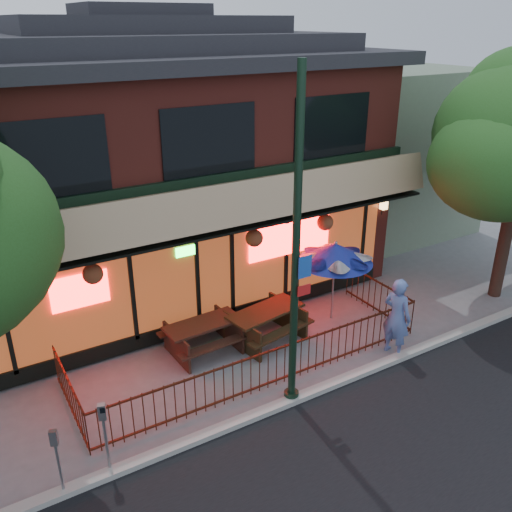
{
  "coord_description": "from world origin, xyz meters",
  "views": [
    {
      "loc": [
        -5.57,
        -8.18,
        7.57
      ],
      "look_at": [
        0.55,
        2.0,
        2.38
      ],
      "focal_mm": 38.0,
      "sensor_mm": 36.0,
      "label": 1
    }
  ],
  "objects_px": {
    "parking_meter_near": "(104,427)",
    "patio_umbrella": "(335,253)",
    "picnic_table_left": "(203,333)",
    "picnic_table_right": "(266,320)",
    "parking_meter_far": "(56,452)",
    "street_light": "(296,268)",
    "pedestrian": "(397,317)"
  },
  "relations": [
    {
      "from": "parking_meter_far",
      "to": "picnic_table_left",
      "type": "bearing_deg",
      "value": 34.24
    },
    {
      "from": "parking_meter_near",
      "to": "patio_umbrella",
      "type": "bearing_deg",
      "value": 18.56
    },
    {
      "from": "picnic_table_left",
      "to": "parking_meter_far",
      "type": "relative_size",
      "value": 1.4
    },
    {
      "from": "street_light",
      "to": "parking_meter_near",
      "type": "relative_size",
      "value": 4.6
    },
    {
      "from": "street_light",
      "to": "picnic_table_left",
      "type": "relative_size",
      "value": 3.59
    },
    {
      "from": "patio_umbrella",
      "to": "pedestrian",
      "type": "bearing_deg",
      "value": -83.29
    },
    {
      "from": "picnic_table_left",
      "to": "patio_umbrella",
      "type": "relative_size",
      "value": 0.85
    },
    {
      "from": "picnic_table_left",
      "to": "picnic_table_right",
      "type": "relative_size",
      "value": 0.88
    },
    {
      "from": "street_light",
      "to": "picnic_table_left",
      "type": "distance_m",
      "value": 3.83
    },
    {
      "from": "street_light",
      "to": "picnic_table_left",
      "type": "xyz_separation_m",
      "value": [
        -0.8,
        2.67,
        -2.62
      ]
    },
    {
      "from": "street_light",
      "to": "picnic_table_left",
      "type": "height_order",
      "value": "street_light"
    },
    {
      "from": "street_light",
      "to": "patio_umbrella",
      "type": "xyz_separation_m",
      "value": [
        2.93,
        2.33,
        -1.19
      ]
    },
    {
      "from": "pedestrian",
      "to": "street_light",
      "type": "bearing_deg",
      "value": 81.23
    },
    {
      "from": "patio_umbrella",
      "to": "parking_meter_near",
      "type": "distance_m",
      "value": 7.37
    },
    {
      "from": "street_light",
      "to": "parking_meter_near",
      "type": "xyz_separation_m",
      "value": [
        -4.0,
        0.0,
        -2.12
      ]
    },
    {
      "from": "picnic_table_right",
      "to": "parking_meter_near",
      "type": "height_order",
      "value": "parking_meter_near"
    },
    {
      "from": "pedestrian",
      "to": "patio_umbrella",
      "type": "bearing_deg",
      "value": -5.69
    },
    {
      "from": "pedestrian",
      "to": "parking_meter_near",
      "type": "bearing_deg",
      "value": 79.19
    },
    {
      "from": "pedestrian",
      "to": "parking_meter_far",
      "type": "distance_m",
      "value": 8.03
    },
    {
      "from": "picnic_table_right",
      "to": "parking_meter_far",
      "type": "relative_size",
      "value": 1.6
    },
    {
      "from": "pedestrian",
      "to": "picnic_table_right",
      "type": "bearing_deg",
      "value": 35.59
    },
    {
      "from": "street_light",
      "to": "parking_meter_far",
      "type": "height_order",
      "value": "street_light"
    },
    {
      "from": "street_light",
      "to": "parking_meter_far",
      "type": "xyz_separation_m",
      "value": [
        -4.84,
        -0.08,
        -2.21
      ]
    },
    {
      "from": "picnic_table_left",
      "to": "picnic_table_right",
      "type": "distance_m",
      "value": 1.63
    },
    {
      "from": "picnic_table_left",
      "to": "pedestrian",
      "type": "relative_size",
      "value": 0.96
    },
    {
      "from": "patio_umbrella",
      "to": "parking_meter_far",
      "type": "xyz_separation_m",
      "value": [
        -7.77,
        -2.41,
        -1.01
      ]
    },
    {
      "from": "picnic_table_right",
      "to": "patio_umbrella",
      "type": "bearing_deg",
      "value": -0.46
    },
    {
      "from": "picnic_table_right",
      "to": "parking_meter_far",
      "type": "distance_m",
      "value": 6.15
    },
    {
      "from": "street_light",
      "to": "patio_umbrella",
      "type": "bearing_deg",
      "value": 38.5
    },
    {
      "from": "picnic_table_right",
      "to": "patio_umbrella",
      "type": "xyz_separation_m",
      "value": [
        2.13,
        -0.02,
        1.4
      ]
    },
    {
      "from": "parking_meter_near",
      "to": "parking_meter_far",
      "type": "distance_m",
      "value": 0.85
    },
    {
      "from": "parking_meter_near",
      "to": "parking_meter_far",
      "type": "xyz_separation_m",
      "value": [
        -0.84,
        -0.08,
        -0.09
      ]
    }
  ]
}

